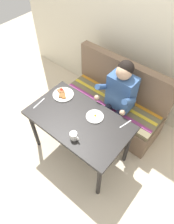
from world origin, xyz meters
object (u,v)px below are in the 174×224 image
object	(u,v)px
plate_eggs	(95,116)
table	(79,123)
knife	(39,103)
person	(118,96)
coffee_mug	(74,136)
plate_breakfast	(63,94)
couch	(114,105)
fork	(126,124)

from	to	relation	value
plate_eggs	table	bearing A→B (deg)	-130.38
knife	table	bearing A→B (deg)	6.56
person	coffee_mug	bearing A→B (deg)	-90.40
person	plate_breakfast	world-z (taller)	person
table	couch	world-z (taller)	couch
table	person	world-z (taller)	person
person	coffee_mug	world-z (taller)	person
couch	plate_eggs	distance (m)	0.75
table	plate_eggs	world-z (taller)	plate_eggs
coffee_mug	knife	bearing A→B (deg)	171.35
table	plate_eggs	distance (m)	0.21
person	plate_breakfast	distance (m)	0.69
plate_eggs	fork	distance (m)	0.36
plate_breakfast	knife	world-z (taller)	plate_breakfast
coffee_mug	table	bearing A→B (deg)	120.64
couch	coffee_mug	distance (m)	1.09
plate_breakfast	plate_eggs	bearing A→B (deg)	-2.50
table	person	distance (m)	0.61
table	knife	size ratio (longest dim) A/B	6.00
plate_breakfast	fork	xyz separation A→B (m)	(0.86, 0.12, -0.01)
table	person	xyz separation A→B (m)	(0.14, 0.59, 0.09)
person	knife	distance (m)	0.98
person	knife	world-z (taller)	person
knife	couch	bearing A→B (deg)	52.50
table	fork	size ratio (longest dim) A/B	7.06
plate_eggs	fork	world-z (taller)	plate_eggs
plate_eggs	knife	world-z (taller)	plate_eggs
plate_breakfast	knife	distance (m)	0.32
fork	knife	distance (m)	1.06
couch	fork	size ratio (longest dim) A/B	8.47
table	plate_breakfast	xyz separation A→B (m)	(-0.41, 0.17, 0.09)
couch	table	bearing A→B (deg)	-90.00
person	plate_eggs	world-z (taller)	person
couch	knife	xyz separation A→B (m)	(-0.53, -0.89, 0.40)
table	plate_eggs	xyz separation A→B (m)	(0.12, 0.14, 0.09)
plate_eggs	knife	size ratio (longest dim) A/B	1.02
couch	person	world-z (taller)	person
couch	fork	bearing A→B (deg)	-46.96
plate_eggs	fork	size ratio (longest dim) A/B	1.20
plate_breakfast	plate_eggs	distance (m)	0.53
table	knife	distance (m)	0.55
coffee_mug	knife	size ratio (longest dim) A/B	0.59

